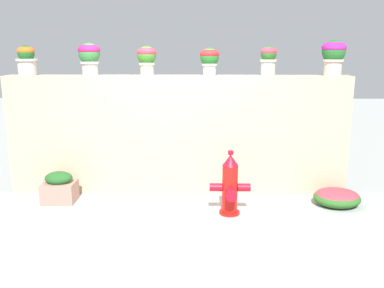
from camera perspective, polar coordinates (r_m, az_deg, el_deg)
ground_plane at (r=5.37m, az=-2.46°, el=-10.08°), size 24.00×24.00×0.00m
stone_wall at (r=6.12m, az=-1.96°, el=1.26°), size 4.86×0.33×1.71m
potted_plant_0 at (r=6.44m, az=-21.48°, el=10.66°), size 0.30×0.30×0.41m
potted_plant_1 at (r=6.19m, az=-13.71°, el=11.56°), size 0.31×0.31×0.45m
potted_plant_2 at (r=6.03m, az=-6.15°, el=11.60°), size 0.28×0.28×0.40m
potted_plant_3 at (r=5.95m, az=2.39°, el=11.48°), size 0.27×0.27×0.38m
potted_plant_4 at (r=6.05m, az=10.29°, el=11.31°), size 0.23×0.23×0.40m
potted_plant_5 at (r=6.24m, az=18.59°, el=11.45°), size 0.33×0.33×0.48m
fire_hydrant at (r=5.40m, az=5.16°, el=-5.73°), size 0.52×0.41×0.84m
flower_bush_left at (r=6.09m, az=19.01°, el=-6.77°), size 0.63×0.56×0.22m
planter_box at (r=6.13m, az=-17.50°, el=-5.64°), size 0.44×0.36×0.43m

